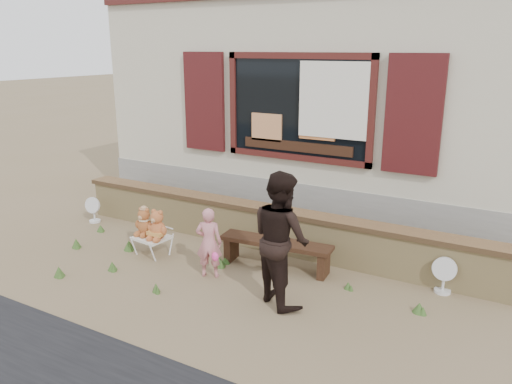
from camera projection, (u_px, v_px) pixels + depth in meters
The scene contains 12 objects.
ground at pixel (235, 272), 6.84m from camera, with size 80.00×80.00×0.00m, color brown.
shopfront at pixel (351, 97), 10.04m from camera, with size 8.04×5.13×4.00m.
brick_wall at pixel (269, 227), 7.58m from camera, with size 7.10×0.36×0.67m.
bench at pixel (276, 248), 6.91m from camera, with size 1.61×0.48×0.41m.
folding_chair at pixel (152, 238), 7.36m from camera, with size 0.52×0.47×0.29m.
teddy_bear_left at pixel (145, 221), 7.37m from camera, with size 0.31×0.27×0.43m, color brown, non-canonical shape.
teddy_bear_right at pixel (158, 224), 7.20m from camera, with size 0.33×0.29×0.45m, color #99512A, non-canonical shape.
child at pixel (209, 243), 6.61m from camera, with size 0.35×0.23×0.96m, color #D68088.
adult at pixel (281, 238), 5.87m from camera, with size 0.79×0.61×1.62m, color black.
fan_left at pixel (94, 210), 8.76m from camera, with size 0.30×0.19×0.46m.
fan_right at pixel (444, 275), 6.22m from camera, with size 0.30×0.20×0.49m.
grass_tufts at pixel (168, 261), 7.05m from camera, with size 5.38×1.70×0.16m.
Camera 1 is at (3.34, -5.31, 2.98)m, focal length 35.00 mm.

